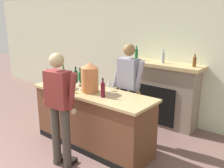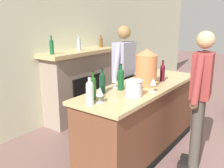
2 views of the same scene
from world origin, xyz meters
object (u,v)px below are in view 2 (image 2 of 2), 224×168
(potted_plant_corner, at_px, (150,84))
(wine_bottle_rose_blush, at_px, (121,78))
(fireplace_stone, at_px, (80,84))
(wine_glass_by_dispenser, at_px, (115,80))
(wine_bottle_chardonnay_pale, at_px, (90,92))
(person_customer, at_px, (200,96))
(wine_bottle_merlot_tall, at_px, (102,82))
(copper_dispenser, at_px, (146,67))
(wine_glass_back_row, at_px, (100,92))
(person_bartender, at_px, (124,76))
(wine_glass_front_right, at_px, (138,81))
(wine_glass_front_left, at_px, (137,71))
(ice_bucket_steel, at_px, (134,88))
(wine_bottle_burgundy_dark, at_px, (162,72))
(wine_glass_mid_counter, at_px, (153,82))
(wine_bottle_cabernet_heavy, at_px, (93,87))

(potted_plant_corner, relative_size, wine_bottle_rose_blush, 2.10)
(fireplace_stone, bearing_deg, wine_glass_by_dispenser, -120.13)
(fireplace_stone, distance_m, wine_bottle_rose_blush, 1.81)
(wine_bottle_chardonnay_pale, xyz_separation_m, wine_glass_by_dispenser, (0.69, 0.17, -0.04))
(person_customer, height_order, wine_bottle_merlot_tall, person_customer)
(fireplace_stone, bearing_deg, person_customer, -99.54)
(copper_dispenser, height_order, wine_glass_back_row, copper_dispenser)
(potted_plant_corner, height_order, wine_glass_by_dispenser, wine_glass_by_dispenser)
(wine_bottle_chardonnay_pale, relative_size, wine_glass_by_dispenser, 2.10)
(person_bartender, relative_size, wine_glass_back_row, 10.51)
(fireplace_stone, height_order, wine_glass_back_row, fireplace_stone)
(fireplace_stone, height_order, wine_bottle_merlot_tall, fireplace_stone)
(wine_glass_front_right, bearing_deg, wine_glass_by_dispenser, 107.77)
(wine_bottle_merlot_tall, xyz_separation_m, wine_bottle_rose_blush, (0.24, -0.11, 0.01))
(wine_glass_front_left, relative_size, wine_glass_front_right, 1.10)
(wine_bottle_rose_blush, xyz_separation_m, wine_glass_back_row, (-0.55, -0.10, -0.03))
(wine_glass_front_left, distance_m, wine_glass_by_dispenser, 0.55)
(person_bartender, xyz_separation_m, wine_glass_back_row, (-1.30, -0.55, 0.13))
(wine_glass_front_left, xyz_separation_m, wine_glass_by_dispenser, (-0.55, 0.02, -0.03))
(fireplace_stone, distance_m, wine_glass_front_right, 1.90)
(wine_bottle_merlot_tall, bearing_deg, wine_glass_back_row, -145.71)
(ice_bucket_steel, bearing_deg, wine_glass_back_row, 157.85)
(wine_bottle_burgundy_dark, height_order, wine_glass_front_right, wine_bottle_burgundy_dark)
(copper_dispenser, xyz_separation_m, wine_bottle_burgundy_dark, (0.36, -0.08, -0.11))
(ice_bucket_steel, relative_size, wine_bottle_burgundy_dark, 0.68)
(copper_dispenser, distance_m, wine_bottle_chardonnay_pale, 1.05)
(person_customer, height_order, wine_bottle_burgundy_dark, person_customer)
(wine_bottle_merlot_tall, distance_m, wine_bottle_burgundy_dark, 1.03)
(potted_plant_corner, xyz_separation_m, wine_glass_mid_counter, (-2.82, -1.48, 0.85))
(person_bartender, relative_size, wine_bottle_cabernet_heavy, 5.46)
(person_customer, height_order, ice_bucket_steel, person_customer)
(person_bartender, bearing_deg, wine_bottle_chardonnay_pale, -160.54)
(wine_bottle_chardonnay_pale, bearing_deg, person_customer, -36.49)
(fireplace_stone, bearing_deg, wine_bottle_rose_blush, -119.20)
(potted_plant_corner, relative_size, wine_bottle_burgundy_dark, 2.31)
(wine_glass_back_row, xyz_separation_m, wine_glass_front_left, (1.14, 0.21, 0.01))
(copper_dispenser, height_order, wine_glass_mid_counter, copper_dispenser)
(wine_glass_mid_counter, bearing_deg, wine_bottle_cabernet_heavy, 147.95)
(potted_plant_corner, bearing_deg, wine_bottle_burgundy_dark, -149.19)
(person_customer, distance_m, wine_glass_mid_counter, 0.60)
(person_customer, height_order, wine_bottle_cabernet_heavy, person_customer)
(person_bartender, distance_m, wine_glass_mid_counter, 1.02)
(fireplace_stone, relative_size, wine_bottle_merlot_tall, 5.36)
(person_bartender, xyz_separation_m, wine_bottle_merlot_tall, (-0.99, -0.33, 0.15))
(wine_bottle_merlot_tall, xyz_separation_m, wine_glass_mid_counter, (0.39, -0.49, -0.01))
(wine_bottle_rose_blush, bearing_deg, wine_glass_back_row, -169.66)
(person_bartender, xyz_separation_m, wine_glass_by_dispenser, (-0.71, -0.32, 0.12))
(copper_dispenser, bearing_deg, person_bartender, 58.52)
(person_bartender, height_order, wine_bottle_rose_blush, person_bartender)
(person_bartender, distance_m, wine_bottle_cabernet_heavy, 1.33)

